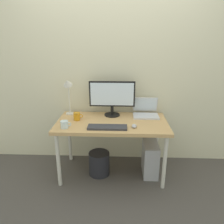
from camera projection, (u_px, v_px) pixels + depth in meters
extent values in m
plane|color=#4C4742|center=(112.00, 172.00, 2.86)|extent=(6.00, 6.00, 0.00)
cube|color=beige|center=(113.00, 67.00, 2.83)|extent=(4.40, 0.04, 2.60)
cube|color=tan|center=(112.00, 123.00, 2.64)|extent=(1.33, 0.70, 0.04)
cylinder|color=silver|center=(58.00, 160.00, 2.50)|extent=(0.04, 0.04, 0.67)
cylinder|color=silver|center=(165.00, 163.00, 2.45)|extent=(0.04, 0.04, 0.67)
cylinder|color=silver|center=(70.00, 138.00, 3.05)|extent=(0.04, 0.04, 0.67)
cylinder|color=silver|center=(157.00, 140.00, 3.00)|extent=(0.04, 0.04, 0.67)
cylinder|color=black|center=(112.00, 115.00, 2.84)|extent=(0.20, 0.20, 0.01)
cylinder|color=black|center=(112.00, 110.00, 2.82)|extent=(0.04, 0.04, 0.11)
cube|color=black|center=(112.00, 94.00, 2.75)|extent=(0.58, 0.03, 0.32)
cube|color=white|center=(112.00, 94.00, 2.73)|extent=(0.54, 0.01, 0.29)
cube|color=silver|center=(146.00, 116.00, 2.78)|extent=(0.32, 0.22, 0.02)
cube|color=silver|center=(145.00, 105.00, 2.88)|extent=(0.32, 0.07, 0.20)
cube|color=white|center=(145.00, 105.00, 2.87)|extent=(0.30, 0.06, 0.18)
cylinder|color=silver|center=(70.00, 113.00, 2.89)|extent=(0.11, 0.11, 0.01)
cylinder|color=silver|center=(69.00, 99.00, 2.82)|extent=(0.02, 0.02, 0.38)
cone|color=silver|center=(67.00, 83.00, 2.71)|extent=(0.11, 0.14, 0.13)
cube|color=#333338|center=(107.00, 127.00, 2.43)|extent=(0.44, 0.14, 0.02)
ellipsoid|color=#B2B2B7|center=(134.00, 126.00, 2.45)|extent=(0.06, 0.09, 0.03)
cylinder|color=orange|center=(77.00, 116.00, 2.66)|extent=(0.08, 0.08, 0.10)
torus|color=orange|center=(81.00, 116.00, 2.65)|extent=(0.05, 0.01, 0.05)
cylinder|color=silver|center=(64.00, 124.00, 2.43)|extent=(0.09, 0.09, 0.08)
torus|color=silver|center=(69.00, 124.00, 2.42)|extent=(0.05, 0.01, 0.05)
cube|color=#B2B2B7|center=(150.00, 158.00, 2.77)|extent=(0.18, 0.36, 0.42)
cylinder|color=#232328|center=(99.00, 163.00, 2.77)|extent=(0.26, 0.26, 0.30)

